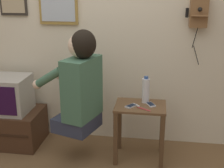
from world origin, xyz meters
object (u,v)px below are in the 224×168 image
at_px(television, 7,94).
at_px(cell_phone_held, 131,106).
at_px(person, 80,84).
at_px(wall_phone_antique, 199,11).
at_px(water_bottle, 146,90).
at_px(cell_phone_spare, 151,104).
at_px(toothbrush, 143,108).

relative_size(television, cell_phone_held, 3.48).
height_order(person, wall_phone_antique, wall_phone_antique).
height_order(person, water_bottle, person).
height_order(television, wall_phone_antique, wall_phone_antique).
bearing_deg(person, water_bottle, -53.31).
relative_size(cell_phone_held, water_bottle, 0.50).
height_order(television, cell_phone_spare, television).
bearing_deg(person, cell_phone_spare, -59.97).
distance_m(television, toothbrush, 1.48).
bearing_deg(cell_phone_spare, television, 151.24).
relative_size(cell_phone_spare, water_bottle, 0.51).
relative_size(wall_phone_antique, water_bottle, 2.68).
bearing_deg(water_bottle, wall_phone_antique, 29.22).
relative_size(television, cell_phone_spare, 3.42).
bearing_deg(toothbrush, wall_phone_antique, -14.61).
height_order(cell_phone_held, water_bottle, water_bottle).
bearing_deg(cell_phone_spare, person, 166.36).
xyz_separation_m(person, cell_phone_held, (0.48, 0.08, -0.23)).
bearing_deg(cell_phone_spare, toothbrush, -148.07).
relative_size(person, wall_phone_antique, 1.37).
bearing_deg(television, water_bottle, -0.87).
xyz_separation_m(television, cell_phone_spare, (1.54, -0.09, 0.01)).
height_order(wall_phone_antique, water_bottle, wall_phone_antique).
bearing_deg(cell_phone_spare, water_bottle, 104.88).
xyz_separation_m(cell_phone_held, water_bottle, (0.13, 0.13, 0.12)).
height_order(cell_phone_spare, water_bottle, water_bottle).
xyz_separation_m(person, wall_phone_antique, (1.09, 0.47, 0.64)).
bearing_deg(television, person, -14.69).
bearing_deg(wall_phone_antique, toothbrush, -137.96).
bearing_deg(cell_phone_spare, wall_phone_antique, 12.70).
xyz_separation_m(television, water_bottle, (1.48, -0.02, 0.13)).
distance_m(person, cell_phone_spare, 0.72).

